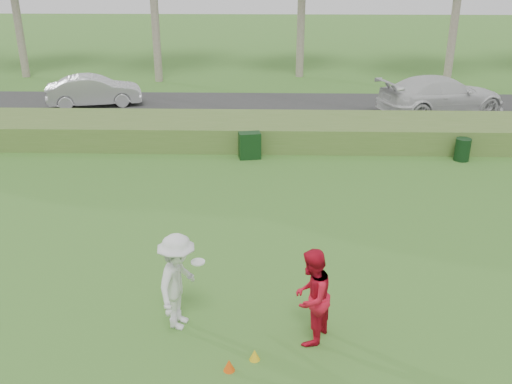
{
  "coord_description": "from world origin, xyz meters",
  "views": [
    {
      "loc": [
        0.35,
        -8.99,
        6.81
      ],
      "look_at": [
        0.0,
        4.0,
        1.3
      ],
      "focal_mm": 40.0,
      "sensor_mm": 36.0,
      "label": 1
    }
  ],
  "objects_px": {
    "cone_orange": "(229,365)",
    "trash_bin": "(462,150)",
    "player_red": "(311,297)",
    "player_white": "(178,282)",
    "car_mid": "(94,91)",
    "cone_yellow": "(255,355)",
    "utility_cabinet": "(250,145)",
    "car_right": "(442,95)"
  },
  "relations": [
    {
      "from": "trash_bin",
      "to": "car_mid",
      "type": "relative_size",
      "value": 0.19
    },
    {
      "from": "car_mid",
      "to": "car_right",
      "type": "bearing_deg",
      "value": -108.9
    },
    {
      "from": "utility_cabinet",
      "to": "car_right",
      "type": "bearing_deg",
      "value": 25.37
    },
    {
      "from": "utility_cabinet",
      "to": "player_red",
      "type": "bearing_deg",
      "value": -92.16
    },
    {
      "from": "trash_bin",
      "to": "cone_orange",
      "type": "bearing_deg",
      "value": -123.67
    },
    {
      "from": "player_red",
      "to": "utility_cabinet",
      "type": "distance_m",
      "value": 10.37
    },
    {
      "from": "player_red",
      "to": "utility_cabinet",
      "type": "relative_size",
      "value": 2.02
    },
    {
      "from": "car_mid",
      "to": "car_right",
      "type": "xyz_separation_m",
      "value": [
        15.86,
        -1.02,
        0.13
      ]
    },
    {
      "from": "car_right",
      "to": "car_mid",
      "type": "bearing_deg",
      "value": 67.84
    },
    {
      "from": "player_white",
      "to": "car_right",
      "type": "bearing_deg",
      "value": -16.46
    },
    {
      "from": "cone_orange",
      "to": "car_right",
      "type": "xyz_separation_m",
      "value": [
        8.26,
        17.18,
        0.78
      ]
    },
    {
      "from": "cone_yellow",
      "to": "trash_bin",
      "type": "bearing_deg",
      "value": 57.22
    },
    {
      "from": "cone_yellow",
      "to": "utility_cabinet",
      "type": "height_order",
      "value": "utility_cabinet"
    },
    {
      "from": "cone_yellow",
      "to": "utility_cabinet",
      "type": "relative_size",
      "value": 0.23
    },
    {
      "from": "trash_bin",
      "to": "car_mid",
      "type": "distance_m",
      "value": 16.6
    },
    {
      "from": "player_white",
      "to": "car_right",
      "type": "relative_size",
      "value": 0.34
    },
    {
      "from": "cone_yellow",
      "to": "car_mid",
      "type": "distance_m",
      "value": 19.64
    },
    {
      "from": "player_red",
      "to": "trash_bin",
      "type": "height_order",
      "value": "player_red"
    },
    {
      "from": "cone_orange",
      "to": "trash_bin",
      "type": "bearing_deg",
      "value": 56.33
    },
    {
      "from": "trash_bin",
      "to": "car_mid",
      "type": "height_order",
      "value": "car_mid"
    },
    {
      "from": "player_red",
      "to": "cone_yellow",
      "type": "height_order",
      "value": "player_red"
    },
    {
      "from": "cone_orange",
      "to": "car_mid",
      "type": "xyz_separation_m",
      "value": [
        -7.6,
        18.2,
        0.65
      ]
    },
    {
      "from": "cone_orange",
      "to": "cone_yellow",
      "type": "bearing_deg",
      "value": 34.22
    },
    {
      "from": "player_white",
      "to": "cone_yellow",
      "type": "xyz_separation_m",
      "value": [
        1.49,
        -1.01,
        -0.88
      ]
    },
    {
      "from": "player_white",
      "to": "trash_bin",
      "type": "height_order",
      "value": "player_white"
    },
    {
      "from": "cone_yellow",
      "to": "utility_cabinet",
      "type": "xyz_separation_m",
      "value": [
        -0.49,
        10.86,
        0.36
      ]
    },
    {
      "from": "player_red",
      "to": "car_mid",
      "type": "height_order",
      "value": "player_red"
    },
    {
      "from": "cone_yellow",
      "to": "cone_orange",
      "type": "bearing_deg",
      "value": -145.78
    },
    {
      "from": "utility_cabinet",
      "to": "car_mid",
      "type": "distance_m",
      "value": 10.33
    },
    {
      "from": "player_white",
      "to": "car_mid",
      "type": "relative_size",
      "value": 0.46
    },
    {
      "from": "player_white",
      "to": "cone_orange",
      "type": "bearing_deg",
      "value": -127.18
    },
    {
      "from": "trash_bin",
      "to": "car_right",
      "type": "bearing_deg",
      "value": 81.97
    },
    {
      "from": "cone_orange",
      "to": "trash_bin",
      "type": "height_order",
      "value": "trash_bin"
    },
    {
      "from": "player_red",
      "to": "car_mid",
      "type": "distance_m",
      "value": 19.53
    },
    {
      "from": "cone_orange",
      "to": "car_right",
      "type": "height_order",
      "value": "car_right"
    },
    {
      "from": "player_red",
      "to": "trash_bin",
      "type": "distance_m",
      "value": 11.83
    },
    {
      "from": "player_white",
      "to": "utility_cabinet",
      "type": "bearing_deg",
      "value": 8.13
    },
    {
      "from": "cone_orange",
      "to": "player_red",
      "type": "bearing_deg",
      "value": 31.7
    },
    {
      "from": "player_red",
      "to": "cone_orange",
      "type": "relative_size",
      "value": 8.41
    },
    {
      "from": "player_white",
      "to": "car_mid",
      "type": "distance_m",
      "value": 18.12
    },
    {
      "from": "car_right",
      "to": "player_white",
      "type": "bearing_deg",
      "value": 131.11
    },
    {
      "from": "car_right",
      "to": "trash_bin",
      "type": "bearing_deg",
      "value": 153.49
    }
  ]
}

